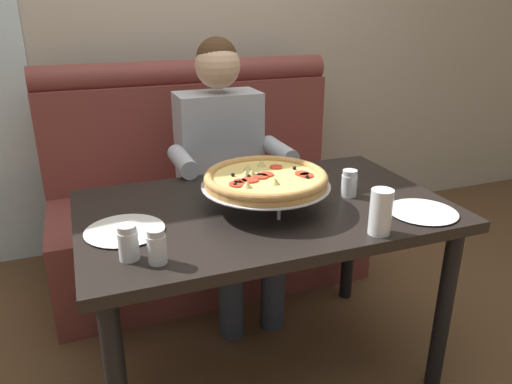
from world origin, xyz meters
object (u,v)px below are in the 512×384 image
plate_near_left (423,210)px  plate_near_right (125,229)px  shaker_oregano (157,249)px  dining_table (264,227)px  shaker_pepper_flakes (128,245)px  booth_bench (204,203)px  drinking_glass (380,214)px  diner_main (225,161)px  pizza (266,179)px  shaker_parmesan (349,185)px

plate_near_left → plate_near_right: size_ratio=0.94×
shaker_oregano → plate_near_left: shaker_oregano is taller
dining_table → plate_near_right: 0.51m
shaker_pepper_flakes → booth_bench: bearing=65.4°
plate_near_left → drinking_glass: 0.26m
diner_main → shaker_pepper_flakes: bearing=-123.2°
plate_near_right → plate_near_left: bearing=-12.4°
diner_main → shaker_pepper_flakes: size_ratio=12.06×
pizza → booth_bench: bearing=90.0°
pizza → diner_main: bearing=85.9°
booth_bench → diner_main: 0.41m
plate_near_right → shaker_pepper_flakes: bearing=-92.4°
dining_table → shaker_pepper_flakes: 0.57m
diner_main → dining_table: bearing=-94.1°
dining_table → shaker_parmesan: bearing=-4.9°
diner_main → shaker_parmesan: 0.70m
dining_table → shaker_pepper_flakes: bearing=-155.3°
plate_near_right → drinking_glass: bearing=-21.7°
booth_bench → dining_table: (0.00, -0.87, 0.24)m
dining_table → drinking_glass: (0.26, -0.35, 0.15)m
pizza → shaker_pepper_flakes: pizza is taller
booth_bench → pizza: 0.99m
diner_main → pizza: (-0.04, -0.62, 0.12)m
diner_main → pizza: 0.64m
shaker_parmesan → shaker_pepper_flakes: shaker_pepper_flakes is taller
shaker_parmesan → plate_near_right: (-0.83, -0.02, -0.03)m
shaker_parmesan → drinking_glass: size_ratio=0.69×
shaker_oregano → plate_near_right: (-0.06, 0.24, -0.03)m
booth_bench → shaker_oregano: booth_bench is taller
pizza → shaker_parmesan: (0.34, -0.01, -0.06)m
pizza → shaker_parmesan: bearing=-2.4°
shaker_oregano → plate_near_left: size_ratio=0.43×
diner_main → plate_near_left: 0.98m
booth_bench → shaker_pepper_flakes: 1.28m
booth_bench → shaker_parmesan: (0.33, -0.90, 0.37)m
diner_main → pizza: diner_main is taller
diner_main → plate_near_right: size_ratio=4.98×
dining_table → shaker_oregano: bearing=-147.0°
diner_main → shaker_oregano: bearing=-118.3°
drinking_glass → diner_main: bearing=102.5°
shaker_parmesan → shaker_oregano: bearing=-161.7°
dining_table → diner_main: bearing=85.9°
shaker_oregano → plate_near_right: 0.25m
pizza → drinking_glass: 0.42m
shaker_oregano → plate_near_right: size_ratio=0.41×
shaker_oregano → dining_table: bearing=33.0°
diner_main → drinking_glass: bearing=-77.5°
pizza → shaker_oregano: bearing=-148.4°
shaker_oregano → drinking_glass: bearing=-5.2°
shaker_oregano → shaker_pepper_flakes: 0.09m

